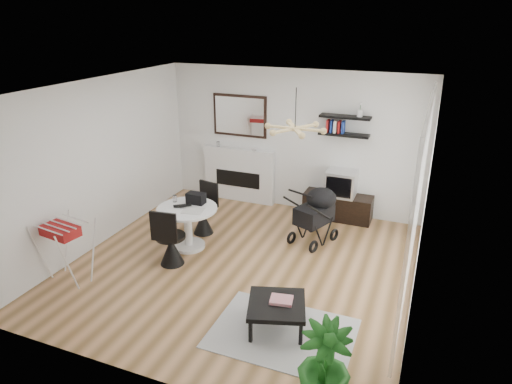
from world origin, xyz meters
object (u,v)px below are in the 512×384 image
at_px(fireplace, 239,168).
at_px(drying_rack, 67,250).
at_px(dining_table, 188,221).
at_px(stroller, 316,217).
at_px(potted_plant, 324,365).
at_px(tv_console, 338,206).
at_px(coffee_table, 277,306).
at_px(crt_tv, 341,183).

bearing_deg(fireplace, drying_rack, -105.68).
relative_size(dining_table, drying_rack, 1.07).
relative_size(stroller, potted_plant, 1.11).
distance_m(tv_console, coffee_table, 3.48).
bearing_deg(tv_console, drying_rack, -131.30).
bearing_deg(crt_tv, coffee_table, -90.35).
height_order(dining_table, drying_rack, drying_rack).
distance_m(stroller, potted_plant, 3.50).
relative_size(crt_tv, potted_plant, 0.59).
bearing_deg(tv_console, coffee_table, -89.79).
distance_m(tv_console, potted_plant, 4.48).
bearing_deg(dining_table, coffee_table, -34.92).
relative_size(crt_tv, drying_rack, 0.59).
bearing_deg(potted_plant, crt_tv, 100.17).
height_order(dining_table, stroller, stroller).
height_order(stroller, coffee_table, stroller).
bearing_deg(drying_rack, tv_console, 57.21).
bearing_deg(fireplace, dining_table, -88.52).
relative_size(dining_table, potted_plant, 1.05).
xyz_separation_m(fireplace, crt_tv, (2.12, -0.16, 0.02)).
height_order(drying_rack, coffee_table, drying_rack).
relative_size(stroller, coffee_table, 1.19).
xyz_separation_m(tv_console, dining_table, (-2.03, -2.05, 0.23)).
height_order(tv_console, crt_tv, crt_tv).
height_order(tv_console, potted_plant, potted_plant).
xyz_separation_m(dining_table, potted_plant, (2.85, -2.34, -0.01)).
bearing_deg(stroller, tv_console, 102.90).
xyz_separation_m(fireplace, drying_rack, (-1.04, -3.72, -0.20)).
height_order(tv_console, stroller, stroller).
distance_m(dining_table, drying_rack, 1.87).
height_order(crt_tv, drying_rack, crt_tv).
bearing_deg(coffee_table, drying_rack, -178.47).
height_order(fireplace, drying_rack, fireplace).
height_order(dining_table, potted_plant, potted_plant).
bearing_deg(coffee_table, potted_plant, -48.59).
bearing_deg(tv_console, fireplace, 175.76).
bearing_deg(stroller, dining_table, -130.07).
relative_size(tv_console, potted_plant, 1.37).
height_order(drying_rack, potted_plant, potted_plant).
xyz_separation_m(dining_table, drying_rack, (-1.10, -1.51, 0.01)).
relative_size(crt_tv, dining_table, 0.55).
bearing_deg(drying_rack, potted_plant, -3.39).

